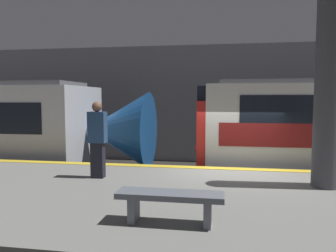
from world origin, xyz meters
TOP-DOWN VIEW (x-y plane):
  - ground_plane at (0.00, 0.00)m, footprint 120.00×120.00m
  - platform at (0.00, -2.49)m, footprint 40.00×4.99m
  - station_rear_barrier at (0.00, 6.42)m, footprint 50.00×0.15m
  - support_pillar_near at (1.68, -1.54)m, footprint 0.54×0.54m
  - person_waiting at (-3.07, -1.56)m, footprint 0.38×0.24m
  - platform_bench at (-1.06, -3.95)m, footprint 1.50×0.40m

SIDE VIEW (x-z plane):
  - ground_plane at x=0.00m, z-range 0.00..0.00m
  - platform at x=0.00m, z-range 0.00..1.11m
  - platform_bench at x=-1.06m, z-range 1.22..1.67m
  - person_waiting at x=-3.07m, z-range 1.16..2.84m
  - station_rear_barrier at x=0.00m, z-range 0.00..5.24m
  - support_pillar_near at x=1.68m, z-range 1.11..4.87m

